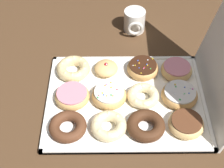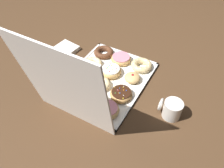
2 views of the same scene
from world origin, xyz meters
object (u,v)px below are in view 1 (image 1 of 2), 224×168
Objects in this scene: chocolate_cake_ring_donut_2 at (68,127)px; cruller_donut_5 at (109,126)px; donut_box at (126,100)px; chocolate_frosted_donut_11 at (186,124)px; sprinkle_donut_4 at (109,95)px; cruller_donut_7 at (143,97)px; sprinkle_donut_6 at (143,68)px; coffee_mug at (135,21)px; jelly_filled_donut_3 at (106,68)px; pink_frosted_donut_9 at (177,70)px; chocolate_cake_ring_donut_8 at (146,126)px; sprinkle_donut_10 at (180,96)px; cruller_donut_0 at (73,68)px; pink_frosted_donut_1 at (72,95)px.

chocolate_cake_ring_donut_2 is 0.13m from cruller_donut_5.
donut_box is at bearing 154.26° from cruller_donut_5.
chocolate_cake_ring_donut_2 is at bearing -89.34° from chocolate_frosted_donut_11.
cruller_donut_7 is (0.01, 0.11, -0.00)m from sprinkle_donut_4.
sprinkle_donut_6 is 1.07× the size of coffee_mug.
jelly_filled_donut_3 reaches higher than donut_box.
jelly_filled_donut_3 is at bearing -91.99° from pink_frosted_donut_9.
jelly_filled_donut_3 reaches higher than cruller_donut_5.
cruller_donut_5 is 0.51m from coffee_mug.
coffee_mug reaches higher than cruller_donut_5.
chocolate_cake_ring_donut_2 is 1.06× the size of chocolate_frosted_donut_11.
chocolate_cake_ring_donut_2 is 1.39× the size of jelly_filled_donut_3.
sprinkle_donut_4 is 0.12m from cruller_donut_5.
coffee_mug reaches higher than chocolate_cake_ring_donut_2.
sprinkle_donut_6 is at bearing 178.08° from chocolate_cake_ring_donut_8.
sprinkle_donut_10 is at bearing 18.64° from coffee_mug.
sprinkle_donut_6 is 1.02× the size of chocolate_frosted_donut_11.
sprinkle_donut_10 is at bearing 70.04° from cruller_donut_0.
sprinkle_donut_10 is (0.13, 0.11, 0.00)m from sprinkle_donut_6.
sprinkle_donut_10 is at bearing 88.87° from donut_box.
sprinkle_donut_6 is 0.25m from coffee_mug.
cruller_donut_0 is 0.44m from chocolate_frosted_donut_11.
chocolate_frosted_donut_11 is (-0.00, 0.24, 0.00)m from cruller_donut_5.
sprinkle_donut_6 is (-0.13, 0.12, -0.00)m from sprinkle_donut_4.
sprinkle_donut_4 is 0.17m from sprinkle_donut_6.
chocolate_cake_ring_donut_8 is at bearing -1.92° from sprinkle_donut_6.
jelly_filled_donut_3 reaches higher than sprinkle_donut_6.
cruller_donut_7 is 0.97× the size of pink_frosted_donut_9.
sprinkle_donut_10 is at bearing 116.40° from cruller_donut_5.
cruller_donut_0 is 0.18m from sprinkle_donut_4.
pink_frosted_donut_1 is (-0.00, -0.18, 0.02)m from donut_box.
pink_frosted_donut_1 is 0.96× the size of sprinkle_donut_10.
donut_box is 4.90× the size of cruller_donut_7.
sprinkle_donut_6 is (-0.13, 0.06, 0.02)m from donut_box.
pink_frosted_donut_1 is 0.44m from coffee_mug.
jelly_filled_donut_3 is (0.00, 0.12, 0.00)m from cruller_donut_0.
jelly_filled_donut_3 is 0.28m from sprinkle_donut_10.
chocolate_cake_ring_donut_8 is (0.25, -0.01, -0.00)m from sprinkle_donut_6.
chocolate_frosted_donut_11 is (-0.00, 0.36, 0.00)m from chocolate_cake_ring_donut_2.
cruller_donut_0 is 0.25m from sprinkle_donut_6.
cruller_donut_0 is 1.14× the size of coffee_mug.
sprinkle_donut_10 is at bearing -3.11° from pink_frosted_donut_9.
cruller_donut_5 is at bearing 43.87° from pink_frosted_donut_1.
sprinkle_donut_4 is at bearing -92.89° from cruller_donut_7.
cruller_donut_5 is 0.94× the size of chocolate_cake_ring_donut_8.
chocolate_cake_ring_donut_8 is 0.50m from coffee_mug.
sprinkle_donut_4 is 1.04× the size of pink_frosted_donut_9.
chocolate_frosted_donut_11 is (0.24, 0.25, -0.00)m from jelly_filled_donut_3.
cruller_donut_5 is at bearing -45.42° from pink_frosted_donut_9.
chocolate_cake_ring_donut_8 is (-0.00, 0.24, 0.00)m from chocolate_cake_ring_donut_2.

